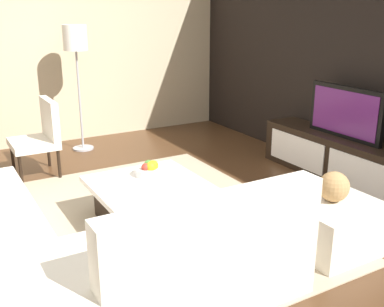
{
  "coord_description": "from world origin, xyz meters",
  "views": [
    {
      "loc": [
        3.38,
        -1.47,
        1.87
      ],
      "look_at": [
        -0.26,
        0.64,
        0.52
      ],
      "focal_mm": 43.13,
      "sensor_mm": 36.0,
      "label": 1
    }
  ],
  "objects_px": {
    "coffee_table": "(149,202)",
    "accent_chair_near": "(41,133)",
    "ottoman": "(330,224)",
    "decorative_ball": "(334,187)",
    "sectional_couch": "(54,252)",
    "fruit_bowl": "(150,169)",
    "media_console": "(340,159)",
    "television": "(345,112)",
    "floor_lamp": "(76,46)"
  },
  "relations": [
    {
      "from": "sectional_couch",
      "to": "ottoman",
      "type": "distance_m",
      "value": 2.14
    },
    {
      "from": "sectional_couch",
      "to": "floor_lamp",
      "type": "relative_size",
      "value": 1.51
    },
    {
      "from": "coffee_table",
      "to": "fruit_bowl",
      "type": "height_order",
      "value": "fruit_bowl"
    },
    {
      "from": "television",
      "to": "fruit_bowl",
      "type": "bearing_deg",
      "value": -97.21
    },
    {
      "from": "media_console",
      "to": "coffee_table",
      "type": "height_order",
      "value": "media_console"
    },
    {
      "from": "floor_lamp",
      "to": "accent_chair_near",
      "type": "bearing_deg",
      "value": -43.35
    },
    {
      "from": "ottoman",
      "to": "fruit_bowl",
      "type": "distance_m",
      "value": 1.65
    },
    {
      "from": "ottoman",
      "to": "decorative_ball",
      "type": "relative_size",
      "value": 2.88
    },
    {
      "from": "floor_lamp",
      "to": "sectional_couch",
      "type": "bearing_deg",
      "value": -20.37
    },
    {
      "from": "television",
      "to": "floor_lamp",
      "type": "relative_size",
      "value": 0.59
    },
    {
      "from": "ottoman",
      "to": "decorative_ball",
      "type": "distance_m",
      "value": 0.32
    },
    {
      "from": "media_console",
      "to": "decorative_ball",
      "type": "bearing_deg",
      "value": -49.8
    },
    {
      "from": "sectional_couch",
      "to": "decorative_ball",
      "type": "height_order",
      "value": "sectional_couch"
    },
    {
      "from": "media_console",
      "to": "floor_lamp",
      "type": "relative_size",
      "value": 1.26
    },
    {
      "from": "coffee_table",
      "to": "ottoman",
      "type": "distance_m",
      "value": 1.56
    },
    {
      "from": "coffee_table",
      "to": "accent_chair_near",
      "type": "distance_m",
      "value": 1.87
    },
    {
      "from": "television",
      "to": "coffee_table",
      "type": "distance_m",
      "value": 2.37
    },
    {
      "from": "media_console",
      "to": "sectional_couch",
      "type": "bearing_deg",
      "value": -80.99
    },
    {
      "from": "coffee_table",
      "to": "decorative_ball",
      "type": "height_order",
      "value": "decorative_ball"
    },
    {
      "from": "media_console",
      "to": "ottoman",
      "type": "height_order",
      "value": "media_console"
    },
    {
      "from": "ottoman",
      "to": "decorative_ball",
      "type": "height_order",
      "value": "decorative_ball"
    },
    {
      "from": "television",
      "to": "floor_lamp",
      "type": "distance_m",
      "value": 3.42
    },
    {
      "from": "television",
      "to": "decorative_ball",
      "type": "height_order",
      "value": "television"
    },
    {
      "from": "fruit_bowl",
      "to": "television",
      "type": "bearing_deg",
      "value": 82.79
    },
    {
      "from": "accent_chair_near",
      "to": "coffee_table",
      "type": "bearing_deg",
      "value": 9.25
    },
    {
      "from": "sectional_couch",
      "to": "fruit_bowl",
      "type": "distance_m",
      "value": 1.36
    },
    {
      "from": "coffee_table",
      "to": "fruit_bowl",
      "type": "distance_m",
      "value": 0.31
    },
    {
      "from": "coffee_table",
      "to": "decorative_ball",
      "type": "relative_size",
      "value": 3.98
    },
    {
      "from": "television",
      "to": "coffee_table",
      "type": "xyz_separation_m",
      "value": [
        -0.1,
        -2.3,
        -0.58
      ]
    },
    {
      "from": "sectional_couch",
      "to": "decorative_ball",
      "type": "distance_m",
      "value": 2.15
    },
    {
      "from": "media_console",
      "to": "sectional_couch",
      "type": "distance_m",
      "value": 3.33
    },
    {
      "from": "media_console",
      "to": "sectional_couch",
      "type": "xyz_separation_m",
      "value": [
        0.52,
        -3.29,
        0.04
      ]
    },
    {
      "from": "accent_chair_near",
      "to": "ottoman",
      "type": "bearing_deg",
      "value": 21.79
    },
    {
      "from": "accent_chair_near",
      "to": "fruit_bowl",
      "type": "distance_m",
      "value": 1.72
    },
    {
      "from": "accent_chair_near",
      "to": "sectional_couch",
      "type": "bearing_deg",
      "value": -18.22
    },
    {
      "from": "fruit_bowl",
      "to": "ottoman",
      "type": "bearing_deg",
      "value": 36.86
    },
    {
      "from": "ottoman",
      "to": "fruit_bowl",
      "type": "xyz_separation_m",
      "value": [
        -1.31,
        -0.98,
        0.23
      ]
    },
    {
      "from": "floor_lamp",
      "to": "ottoman",
      "type": "height_order",
      "value": "floor_lamp"
    },
    {
      "from": "floor_lamp",
      "to": "television",
      "type": "bearing_deg",
      "value": 39.28
    },
    {
      "from": "sectional_couch",
      "to": "floor_lamp",
      "type": "bearing_deg",
      "value": 159.63
    },
    {
      "from": "floor_lamp",
      "to": "ottoman",
      "type": "bearing_deg",
      "value": 14.1
    },
    {
      "from": "sectional_couch",
      "to": "accent_chair_near",
      "type": "xyz_separation_m",
      "value": [
        -2.4,
        0.47,
        0.2
      ]
    },
    {
      "from": "accent_chair_near",
      "to": "floor_lamp",
      "type": "distance_m",
      "value": 1.34
    },
    {
      "from": "floor_lamp",
      "to": "decorative_ball",
      "type": "distance_m",
      "value": 3.84
    },
    {
      "from": "coffee_table",
      "to": "ottoman",
      "type": "bearing_deg",
      "value": 43.74
    },
    {
      "from": "decorative_ball",
      "to": "floor_lamp",
      "type": "bearing_deg",
      "value": -165.9
    },
    {
      "from": "fruit_bowl",
      "to": "accent_chair_near",
      "type": "bearing_deg",
      "value": -158.83
    },
    {
      "from": "accent_chair_near",
      "to": "fruit_bowl",
      "type": "xyz_separation_m",
      "value": [
        1.6,
        0.62,
        -0.06
      ]
    },
    {
      "from": "television",
      "to": "coffee_table",
      "type": "bearing_deg",
      "value": -92.49
    },
    {
      "from": "media_console",
      "to": "sectional_couch",
      "type": "height_order",
      "value": "sectional_couch"
    }
  ]
}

